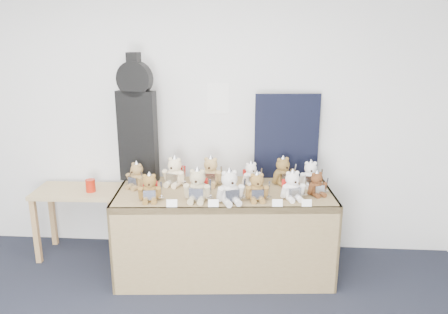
# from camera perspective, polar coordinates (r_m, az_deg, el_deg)

# --- Properties ---
(room_shell) EXTENTS (6.00, 6.00, 6.00)m
(room_shell) POSITION_cam_1_polar(r_m,az_deg,el_deg) (4.27, -0.78, 7.67)
(room_shell) COLOR white
(room_shell) RESTS_ON floor
(display_table) EXTENTS (1.98, 0.96, 0.80)m
(display_table) POSITION_cam_1_polar(r_m,az_deg,el_deg) (3.91, 0.07, -7.14)
(display_table) COLOR olive
(display_table) RESTS_ON floor
(side_table) EXTENTS (0.84, 0.49, 0.69)m
(side_table) POSITION_cam_1_polar(r_m,az_deg,el_deg) (4.54, -18.38, -5.49)
(side_table) COLOR tan
(side_table) RESTS_ON floor
(guitar_case) EXTENTS (0.38, 0.16, 1.20)m
(guitar_case) POSITION_cam_1_polar(r_m,az_deg,el_deg) (4.13, -11.30, 4.76)
(guitar_case) COLOR black
(guitar_case) RESTS_ON display_table
(navy_board) EXTENTS (0.61, 0.08, 0.82)m
(navy_board) POSITION_cam_1_polar(r_m,az_deg,el_deg) (4.20, 8.19, 2.64)
(navy_board) COLOR black
(navy_board) RESTS_ON display_table
(red_cup) EXTENTS (0.09, 0.09, 0.12)m
(red_cup) POSITION_cam_1_polar(r_m,az_deg,el_deg) (4.38, -17.03, -3.59)
(red_cup) COLOR #B21D0B
(red_cup) RESTS_ON side_table
(teddy_front_far_left) EXTENTS (0.22, 0.20, 0.27)m
(teddy_front_far_left) POSITION_cam_1_polar(r_m,az_deg,el_deg) (3.71, -9.67, -4.10)
(teddy_front_far_left) COLOR brown
(teddy_front_far_left) RESTS_ON display_table
(teddy_front_left) EXTENTS (0.26, 0.22, 0.31)m
(teddy_front_left) POSITION_cam_1_polar(r_m,az_deg,el_deg) (3.66, -3.48, -3.86)
(teddy_front_left) COLOR tan
(teddy_front_left) RESTS_ON display_table
(teddy_front_centre) EXTENTS (0.26, 0.25, 0.32)m
(teddy_front_centre) POSITION_cam_1_polar(r_m,az_deg,el_deg) (3.62, 0.75, -4.07)
(teddy_front_centre) COLOR beige
(teddy_front_centre) RESTS_ON display_table
(teddy_front_right) EXTENTS (0.22, 0.19, 0.27)m
(teddy_front_right) POSITION_cam_1_polar(r_m,az_deg,el_deg) (3.68, 4.32, -4.05)
(teddy_front_right) COLOR brown
(teddy_front_right) RESTS_ON display_table
(teddy_front_far_right) EXTENTS (0.24, 0.22, 0.28)m
(teddy_front_far_right) POSITION_cam_1_polar(r_m,az_deg,el_deg) (3.74, 8.92, -3.82)
(teddy_front_far_right) COLOR white
(teddy_front_far_right) RESTS_ON display_table
(teddy_front_end) EXTENTS (0.20, 0.19, 0.24)m
(teddy_front_end) POSITION_cam_1_polar(r_m,az_deg,el_deg) (3.87, 12.03, -3.56)
(teddy_front_end) COLOR brown
(teddy_front_end) RESTS_ON display_table
(teddy_back_left) EXTENTS (0.25, 0.23, 0.30)m
(teddy_back_left) POSITION_cam_1_polar(r_m,az_deg,el_deg) (4.06, -6.45, -2.03)
(teddy_back_left) COLOR beige
(teddy_back_left) RESTS_ON display_table
(teddy_back_centre_left) EXTENTS (0.24, 0.21, 0.30)m
(teddy_back_centre_left) POSITION_cam_1_polar(r_m,az_deg,el_deg) (4.04, -1.76, -2.00)
(teddy_back_centre_left) COLOR tan
(teddy_back_centre_left) RESTS_ON display_table
(teddy_back_centre_right) EXTENTS (0.20, 0.19, 0.24)m
(teddy_back_centre_right) POSITION_cam_1_polar(r_m,az_deg,el_deg) (4.05, 3.56, -2.32)
(teddy_back_centre_right) COLOR white
(teddy_back_centre_right) RESTS_ON display_table
(teddy_back_right) EXTENTS (0.24, 0.24, 0.29)m
(teddy_back_right) POSITION_cam_1_polar(r_m,az_deg,el_deg) (4.09, 7.71, -1.96)
(teddy_back_right) COLOR brown
(teddy_back_right) RESTS_ON display_table
(teddy_back_end) EXTENTS (0.22, 0.17, 0.27)m
(teddy_back_end) POSITION_cam_1_polar(r_m,az_deg,el_deg) (4.08, 11.22, -2.30)
(teddy_back_end) COLOR white
(teddy_back_end) RESTS_ON display_table
(teddy_back_far_left) EXTENTS (0.21, 0.21, 0.27)m
(teddy_back_far_left) POSITION_cam_1_polar(r_m,az_deg,el_deg) (4.05, -11.34, -2.50)
(teddy_back_far_left) COLOR olive
(teddy_back_far_left) RESTS_ON display_table
(entry_card_a) EXTENTS (0.09, 0.03, 0.06)m
(entry_card_a) POSITION_cam_1_polar(r_m,az_deg,el_deg) (3.58, -6.82, -6.02)
(entry_card_a) COLOR white
(entry_card_a) RESTS_ON display_table
(entry_card_b) EXTENTS (0.09, 0.03, 0.06)m
(entry_card_b) POSITION_cam_1_polar(r_m,az_deg,el_deg) (3.55, -1.40, -6.05)
(entry_card_b) COLOR white
(entry_card_b) RESTS_ON display_table
(entry_card_c) EXTENTS (0.09, 0.03, 0.06)m
(entry_card_c) POSITION_cam_1_polar(r_m,az_deg,el_deg) (3.59, 6.99, -5.98)
(entry_card_c) COLOR white
(entry_card_c) RESTS_ON display_table
(entry_card_d) EXTENTS (0.08, 0.02, 0.06)m
(entry_card_d) POSITION_cam_1_polar(r_m,az_deg,el_deg) (3.62, 10.75, -5.92)
(entry_card_d) COLOR white
(entry_card_d) RESTS_ON display_table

